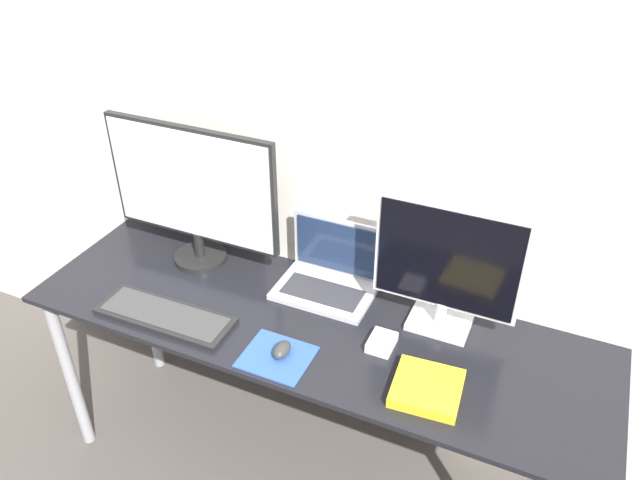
{
  "coord_description": "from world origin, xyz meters",
  "views": [
    {
      "loc": [
        0.64,
        -1.07,
        2.04
      ],
      "look_at": [
        -0.01,
        0.37,
        1.0
      ],
      "focal_mm": 35.0,
      "sensor_mm": 36.0,
      "label": 1
    }
  ],
  "objects_px": {
    "monitor_left": "(193,191)",
    "power_brick": "(382,343)",
    "keyboard": "(165,316)",
    "mouse": "(282,350)",
    "monitor_right": "(447,266)",
    "book": "(427,388)",
    "laptop": "(330,273)"
  },
  "relations": [
    {
      "from": "book",
      "to": "mouse",
      "type": "bearing_deg",
      "value": -175.17
    },
    {
      "from": "mouse",
      "to": "book",
      "type": "height_order",
      "value": "mouse"
    },
    {
      "from": "monitor_left",
      "to": "monitor_right",
      "type": "distance_m",
      "value": 0.88
    },
    {
      "from": "monitor_left",
      "to": "book",
      "type": "bearing_deg",
      "value": -17.25
    },
    {
      "from": "power_brick",
      "to": "monitor_right",
      "type": "bearing_deg",
      "value": 51.29
    },
    {
      "from": "mouse",
      "to": "power_brick",
      "type": "xyz_separation_m",
      "value": [
        0.25,
        0.16,
        -0.01
      ]
    },
    {
      "from": "monitor_right",
      "to": "mouse",
      "type": "height_order",
      "value": "monitor_right"
    },
    {
      "from": "monitor_left",
      "to": "power_brick",
      "type": "height_order",
      "value": "monitor_left"
    },
    {
      "from": "mouse",
      "to": "book",
      "type": "relative_size",
      "value": 0.38
    },
    {
      "from": "mouse",
      "to": "power_brick",
      "type": "distance_m",
      "value": 0.3
    },
    {
      "from": "monitor_left",
      "to": "book",
      "type": "height_order",
      "value": "monitor_left"
    },
    {
      "from": "power_brick",
      "to": "monitor_left",
      "type": "bearing_deg",
      "value": 167.61
    },
    {
      "from": "monitor_right",
      "to": "laptop",
      "type": "bearing_deg",
      "value": 173.74
    },
    {
      "from": "monitor_left",
      "to": "mouse",
      "type": "relative_size",
      "value": 8.39
    },
    {
      "from": "monitor_left",
      "to": "monitor_right",
      "type": "relative_size",
      "value": 1.44
    },
    {
      "from": "laptop",
      "to": "book",
      "type": "bearing_deg",
      "value": -37.19
    },
    {
      "from": "monitor_left",
      "to": "keyboard",
      "type": "distance_m",
      "value": 0.43
    },
    {
      "from": "monitor_left",
      "to": "power_brick",
      "type": "xyz_separation_m",
      "value": [
        0.75,
        -0.16,
        -0.26
      ]
    },
    {
      "from": "monitor_left",
      "to": "keyboard",
      "type": "height_order",
      "value": "monitor_left"
    },
    {
      "from": "monitor_right",
      "to": "mouse",
      "type": "bearing_deg",
      "value": -140.06
    },
    {
      "from": "mouse",
      "to": "book",
      "type": "bearing_deg",
      "value": 4.83
    },
    {
      "from": "laptop",
      "to": "power_brick",
      "type": "distance_m",
      "value": 0.34
    },
    {
      "from": "monitor_left",
      "to": "laptop",
      "type": "height_order",
      "value": "monitor_left"
    },
    {
      "from": "monitor_right",
      "to": "laptop",
      "type": "xyz_separation_m",
      "value": [
        -0.39,
        0.04,
        -0.17
      ]
    },
    {
      "from": "monitor_left",
      "to": "power_brick",
      "type": "distance_m",
      "value": 0.81
    },
    {
      "from": "power_brick",
      "to": "mouse",
      "type": "bearing_deg",
      "value": -148.04
    },
    {
      "from": "monitor_right",
      "to": "mouse",
      "type": "relative_size",
      "value": 5.83
    },
    {
      "from": "monitor_left",
      "to": "power_brick",
      "type": "bearing_deg",
      "value": -12.39
    },
    {
      "from": "monitor_left",
      "to": "power_brick",
      "type": "relative_size",
      "value": 6.67
    },
    {
      "from": "monitor_right",
      "to": "book",
      "type": "bearing_deg",
      "value": -81.49
    },
    {
      "from": "book",
      "to": "power_brick",
      "type": "bearing_deg",
      "value": 145.02
    },
    {
      "from": "keyboard",
      "to": "mouse",
      "type": "height_order",
      "value": "mouse"
    }
  ]
}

